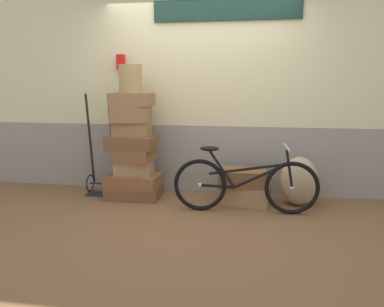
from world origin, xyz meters
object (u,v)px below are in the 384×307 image
(suitcase_2, at_px, (134,167))
(suitcase_7, at_px, (132,99))
(suitcase_4, at_px, (132,143))
(suitcase_3, at_px, (134,155))
(wicker_basket, at_px, (130,79))
(suitcase_0, at_px, (134,192))
(burlap_sack, at_px, (299,181))
(luggage_trolley, at_px, (101,168))
(suitcase_5, at_px, (132,129))
(suitcase_8, at_px, (245,194))
(suitcase_9, at_px, (242,178))
(suitcase_1, at_px, (134,180))
(suitcase_6, at_px, (131,114))
(bicycle, at_px, (245,184))

(suitcase_2, height_order, suitcase_7, suitcase_7)
(suitcase_4, height_order, suitcase_7, suitcase_7)
(suitcase_3, bearing_deg, wicker_basket, 139.77)
(suitcase_0, height_order, burlap_sack, burlap_sack)
(suitcase_0, relative_size, luggage_trolley, 0.51)
(suitcase_4, xyz_separation_m, burlap_sack, (2.10, 0.03, -0.43))
(suitcase_7, bearing_deg, suitcase_5, -129.54)
(suitcase_4, height_order, suitcase_8, suitcase_4)
(suitcase_2, height_order, luggage_trolley, luggage_trolley)
(luggage_trolley, bearing_deg, suitcase_4, -15.31)
(suitcase_2, relative_size, suitcase_4, 0.78)
(wicker_basket, relative_size, burlap_sack, 0.58)
(suitcase_2, distance_m, suitcase_4, 0.33)
(suitcase_9, relative_size, wicker_basket, 1.68)
(suitcase_1, xyz_separation_m, suitcase_3, (0.02, -0.01, 0.34))
(suitcase_9, bearing_deg, burlap_sack, -1.62)
(suitcase_9, bearing_deg, suitcase_1, 175.73)
(suitcase_7, distance_m, suitcase_9, 1.69)
(luggage_trolley, bearing_deg, suitcase_7, -12.19)
(suitcase_6, relative_size, suitcase_8, 0.78)
(suitcase_1, bearing_deg, suitcase_7, 90.05)
(suitcase_8, distance_m, bicycle, 0.44)
(suitcase_2, bearing_deg, suitcase_6, -160.31)
(suitcase_2, xyz_separation_m, suitcase_6, (-0.02, -0.01, 0.69))
(suitcase_0, height_order, luggage_trolley, luggage_trolley)
(bicycle, bearing_deg, luggage_trolley, 165.98)
(suitcase_0, bearing_deg, suitcase_1, -119.44)
(suitcase_5, distance_m, bicycle, 1.60)
(suitcase_8, xyz_separation_m, wicker_basket, (-1.44, -0.02, 1.42))
(suitcase_1, height_order, suitcase_3, suitcase_3)
(suitcase_1, relative_size, bicycle, 0.41)
(suitcase_4, distance_m, suitcase_7, 0.55)
(suitcase_1, distance_m, suitcase_2, 0.17)
(suitcase_1, relative_size, suitcase_9, 1.16)
(suitcase_2, relative_size, suitcase_3, 0.97)
(suitcase_6, distance_m, suitcase_9, 1.60)
(suitcase_6, distance_m, bicycle, 1.67)
(wicker_basket, relative_size, bicycle, 0.21)
(suitcase_2, relative_size, suitcase_6, 0.99)
(suitcase_1, relative_size, suitcase_3, 1.41)
(suitcase_9, relative_size, burlap_sack, 0.98)
(suitcase_1, xyz_separation_m, bicycle, (1.44, -0.34, 0.10))
(suitcase_7, xyz_separation_m, suitcase_9, (1.40, -0.03, -0.95))
(suitcase_6, relative_size, suitcase_7, 0.94)
(suitcase_3, xyz_separation_m, burlap_sack, (2.07, 0.05, -0.27))
(suitcase_2, relative_size, suitcase_5, 1.02)
(suitcase_1, xyz_separation_m, suitcase_2, (0.01, 0.01, 0.17))
(suitcase_3, height_order, bicycle, bicycle)
(suitcase_9, bearing_deg, suitcase_4, 175.41)
(suitcase_2, distance_m, luggage_trolley, 0.52)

